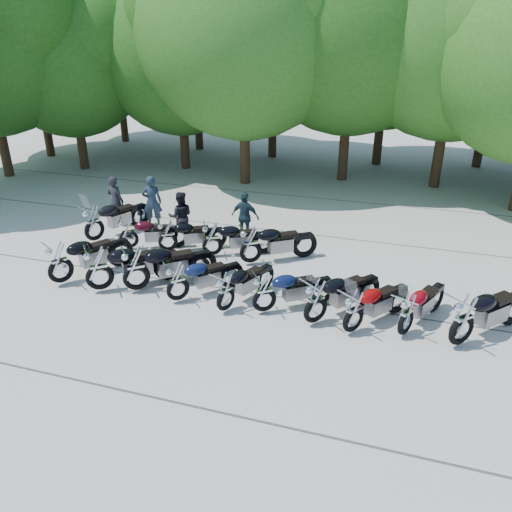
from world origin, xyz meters
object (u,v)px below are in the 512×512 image
(motorcycle_1, at_px, (99,267))
(rider_0, at_px, (116,201))
(motorcycle_8, at_px, (407,313))
(rider_2, at_px, (245,217))
(rider_3, at_px, (152,202))
(motorcycle_11, at_px, (128,232))
(motorcycle_7, at_px, (354,310))
(motorcycle_12, at_px, (168,235))
(motorcycle_13, at_px, (212,238))
(rider_1, at_px, (181,217))
(motorcycle_6, at_px, (316,300))
(motorcycle_4, at_px, (225,291))
(motorcycle_9, at_px, (463,319))
(motorcycle_5, at_px, (264,291))
(motorcycle_14, at_px, (251,244))
(motorcycle_2, at_px, (136,268))
(motorcycle_3, at_px, (177,281))
(motorcycle_0, at_px, (59,261))
(motorcycle_10, at_px, (93,222))

(motorcycle_1, relative_size, rider_0, 1.43)
(motorcycle_8, xyz_separation_m, rider_2, (-5.27, 4.28, 0.22))
(rider_0, xyz_separation_m, rider_3, (1.30, 0.23, 0.03))
(motorcycle_1, distance_m, rider_3, 4.80)
(motorcycle_11, distance_m, rider_0, 2.37)
(motorcycle_7, xyz_separation_m, motorcycle_12, (-6.11, 2.86, -0.03))
(motorcycle_1, xyz_separation_m, motorcycle_13, (2.01, 2.97, -0.10))
(motorcycle_11, distance_m, rider_1, 1.75)
(motorcycle_6, height_order, motorcycle_7, motorcycle_6)
(motorcycle_4, height_order, motorcycle_13, motorcycle_13)
(motorcycle_9, height_order, motorcycle_12, motorcycle_9)
(motorcycle_11, bearing_deg, motorcycle_6, -136.34)
(motorcycle_7, height_order, rider_1, rider_1)
(motorcycle_12, distance_m, motorcycle_13, 1.45)
(motorcycle_4, distance_m, motorcycle_13, 3.32)
(motorcycle_6, relative_size, motorcycle_9, 0.93)
(motorcycle_5, relative_size, rider_2, 1.31)
(rider_1, bearing_deg, rider_0, -36.60)
(motorcycle_13, bearing_deg, motorcycle_9, -138.61)
(motorcycle_8, bearing_deg, motorcycle_14, -3.82)
(motorcycle_2, xyz_separation_m, motorcycle_3, (1.28, -0.17, -0.11))
(motorcycle_1, xyz_separation_m, motorcycle_6, (5.77, 0.12, -0.06))
(motorcycle_11, distance_m, motorcycle_12, 1.29)
(motorcycle_4, distance_m, motorcycle_9, 5.45)
(motorcycle_0, distance_m, motorcycle_6, 7.02)
(motorcycle_2, relative_size, motorcycle_9, 1.00)
(motorcycle_4, relative_size, motorcycle_14, 0.88)
(motorcycle_10, relative_size, motorcycle_12, 1.19)
(motorcycle_13, bearing_deg, motorcycle_10, 64.33)
(rider_0, height_order, rider_2, rider_0)
(motorcycle_5, xyz_separation_m, motorcycle_6, (1.29, -0.13, 0.06))
(motorcycle_7, bearing_deg, rider_2, -11.89)
(motorcycle_1, height_order, motorcycle_12, motorcycle_1)
(motorcycle_0, height_order, rider_1, rider_1)
(motorcycle_1, height_order, motorcycle_8, motorcycle_1)
(motorcycle_7, xyz_separation_m, motorcycle_13, (-4.66, 2.98, 0.00))
(motorcycle_14, xyz_separation_m, rider_3, (-4.23, 1.91, 0.25))
(motorcycle_3, relative_size, motorcycle_13, 0.98)
(motorcycle_0, relative_size, rider_1, 1.47)
(motorcycle_5, height_order, motorcycle_14, motorcycle_14)
(rider_2, bearing_deg, rider_0, 6.44)
(rider_2, xyz_separation_m, rider_3, (-3.48, 0.18, 0.10))
(motorcycle_6, distance_m, motorcycle_10, 8.34)
(motorcycle_8, bearing_deg, motorcycle_4, 28.61)
(motorcycle_11, bearing_deg, motorcycle_3, -156.00)
(motorcycle_3, distance_m, motorcycle_10, 5.12)
(motorcycle_0, distance_m, motorcycle_12, 3.35)
(motorcycle_8, distance_m, motorcycle_12, 7.71)
(motorcycle_6, relative_size, motorcycle_10, 0.94)
(motorcycle_7, bearing_deg, motorcycle_3, 34.16)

